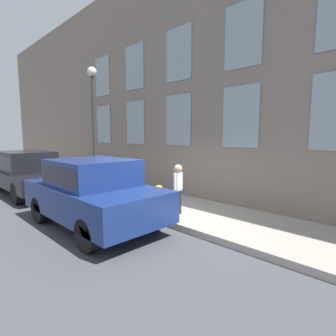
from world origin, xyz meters
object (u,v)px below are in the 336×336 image
object	(u,v)px
parked_car_charcoal_far	(26,170)
person	(178,184)
parked_car_navy_near	(93,190)
fire_hydrant	(159,197)
street_lamp	(93,115)

from	to	relation	value
parked_car_charcoal_far	person	bearing A→B (deg)	-74.53
parked_car_navy_near	parked_car_charcoal_far	world-z (taller)	parked_car_navy_near
fire_hydrant	person	world-z (taller)	person
parked_car_navy_near	person	bearing A→B (deg)	-31.89
fire_hydrant	parked_car_charcoal_far	world-z (taller)	parked_car_charcoal_far
person	parked_car_charcoal_far	size ratio (longest dim) A/B	0.27
person	parked_car_charcoal_far	bearing A→B (deg)	59.94
person	street_lamp	world-z (taller)	street_lamp
street_lamp	parked_car_charcoal_far	bearing A→B (deg)	126.76
fire_hydrant	street_lamp	xyz separation A→B (m)	(-0.03, 3.71, 2.70)
parked_car_navy_near	street_lamp	xyz separation A→B (m)	(1.92, 3.23, 2.27)
person	parked_car_charcoal_far	xyz separation A→B (m)	(-1.92, 6.93, -0.05)
fire_hydrant	parked_car_navy_near	distance (m)	2.06
parked_car_navy_near	street_lamp	size ratio (longest dim) A/B	0.89
person	parked_car_navy_near	xyz separation A→B (m)	(-2.01, 1.25, -0.05)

